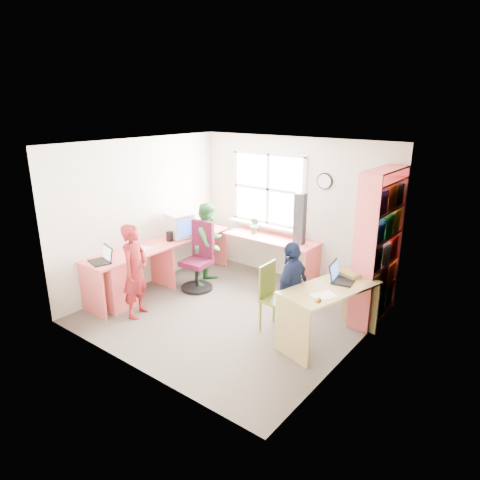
{
  "coord_description": "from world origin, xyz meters",
  "views": [
    {
      "loc": [
        3.53,
        -4.31,
        2.9
      ],
      "look_at": [
        0.0,
        0.25,
        1.05
      ],
      "focal_mm": 32.0,
      "sensor_mm": 36.0,
      "label": 1
    }
  ],
  "objects": [
    {
      "name": "game_box",
      "position": [
        1.51,
        0.67,
        0.78
      ],
      "size": [
        0.37,
        0.37,
        0.06
      ],
      "rotation": [
        0.0,
        0.0,
        -0.3
      ],
      "color": "red",
      "rests_on": "right_desk"
    },
    {
      "name": "speaker_a",
      "position": [
        -1.44,
        0.24,
        0.83
      ],
      "size": [
        0.09,
        0.09,
        0.16
      ],
      "rotation": [
        0.0,
        0.0,
        0.04
      ],
      "color": "black",
      "rests_on": "l_desk"
    },
    {
      "name": "laptop_right",
      "position": [
        1.46,
        0.43,
        0.81
      ],
      "size": [
        0.35,
        0.39,
        0.24
      ],
      "rotation": [
        0.0,
        0.0,
        1.75
      ],
      "color": "black",
      "rests_on": "right_desk"
    },
    {
      "name": "right_desk",
      "position": [
        1.46,
        0.17,
        0.55
      ],
      "size": [
        0.92,
        1.41,
        0.75
      ],
      "rotation": [
        0.0,
        0.0,
        -0.26
      ],
      "color": "tan",
      "rests_on": "ground"
    },
    {
      "name": "cd_tower",
      "position": [
        0.29,
        1.42,
        1.16
      ],
      "size": [
        0.18,
        0.16,
        0.82
      ],
      "rotation": [
        0.0,
        0.0,
        0.12
      ],
      "color": "black",
      "rests_on": "l_desk"
    },
    {
      "name": "person_navy",
      "position": [
        0.99,
        0.05,
        0.64
      ],
      "size": [
        0.37,
        0.77,
        1.27
      ],
      "primitive_type": "imported",
      "rotation": [
        0.0,
        0.0,
        -1.5
      ],
      "color": "#131D3C",
      "rests_on": "ground"
    },
    {
      "name": "l_desk",
      "position": [
        -1.31,
        -0.28,
        0.46
      ],
      "size": [
        2.38,
        2.95,
        0.75
      ],
      "color": "#FF6665",
      "rests_on": "ground"
    },
    {
      "name": "bookshelf",
      "position": [
        1.65,
        1.19,
        1.0
      ],
      "size": [
        0.3,
        1.02,
        2.1
      ],
      "color": "#FF6665",
      "rests_on": "ground"
    },
    {
      "name": "potted_plant",
      "position": [
        -0.59,
        1.43,
        0.89
      ],
      "size": [
        0.17,
        0.14,
        0.29
      ],
      "primitive_type": "imported",
      "rotation": [
        0.0,
        0.0,
        -0.11
      ],
      "color": "#2B6B37",
      "rests_on": "l_desk"
    },
    {
      "name": "person_green",
      "position": [
        -0.99,
        0.7,
        0.68
      ],
      "size": [
        0.63,
        0.74,
        1.37
      ],
      "primitive_type": "imported",
      "rotation": [
        0.0,
        0.0,
        1.75
      ],
      "color": "#2F7634",
      "rests_on": "ground"
    },
    {
      "name": "swivel_chair",
      "position": [
        -0.96,
        0.41,
        0.47
      ],
      "size": [
        0.57,
        0.57,
        1.1
      ],
      "rotation": [
        0.0,
        0.0,
        0.11
      ],
      "color": "black",
      "rests_on": "ground"
    },
    {
      "name": "room",
      "position": [
        0.01,
        0.1,
        1.22
      ],
      "size": [
        3.64,
        3.44,
        2.44
      ],
      "color": "#4F453E",
      "rests_on": "ground"
    },
    {
      "name": "crt_monitor",
      "position": [
        -1.47,
        0.49,
        0.96
      ],
      "size": [
        0.48,
        0.45,
        0.41
      ],
      "rotation": [
        0.0,
        0.0,
        -0.23
      ],
      "color": "silver",
      "rests_on": "l_desk"
    },
    {
      "name": "paper_b",
      "position": [
        1.51,
        -0.1,
        0.75
      ],
      "size": [
        0.32,
        0.35,
        0.0
      ],
      "rotation": [
        0.0,
        0.0,
        -0.53
      ],
      "color": "white",
      "rests_on": "right_desk"
    },
    {
      "name": "person_red",
      "position": [
        -1.01,
        -0.83,
        0.67
      ],
      "size": [
        0.47,
        0.57,
        1.35
      ],
      "primitive_type": "imported",
      "rotation": [
        0.0,
        0.0,
        1.91
      ],
      "color": "maroon",
      "rests_on": "ground"
    },
    {
      "name": "speaker_b",
      "position": [
        -1.51,
        0.82,
        0.84
      ],
      "size": [
        0.11,
        0.11,
        0.18
      ],
      "rotation": [
        0.0,
        0.0,
        0.29
      ],
      "color": "black",
      "rests_on": "l_desk"
    },
    {
      "name": "wooden_chair",
      "position": [
        0.73,
        0.04,
        0.49
      ],
      "size": [
        0.4,
        0.4,
        0.9
      ],
      "rotation": [
        0.0,
        0.0,
        0.02
      ],
      "color": "olive",
      "rests_on": "ground"
    },
    {
      "name": "paper_a",
      "position": [
        -1.48,
        -0.29,
        0.75
      ],
      "size": [
        0.25,
        0.32,
        0.0
      ],
      "rotation": [
        0.0,
        0.0,
        0.13
      ],
      "color": "white",
      "rests_on": "l_desk"
    },
    {
      "name": "laptop_left",
      "position": [
        -1.49,
        -1.01,
        0.8
      ],
      "size": [
        0.39,
        0.35,
        0.22
      ],
      "rotation": [
        0.0,
        0.0,
        -0.26
      ],
      "color": "black",
      "rests_on": "l_desk"
    }
  ]
}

